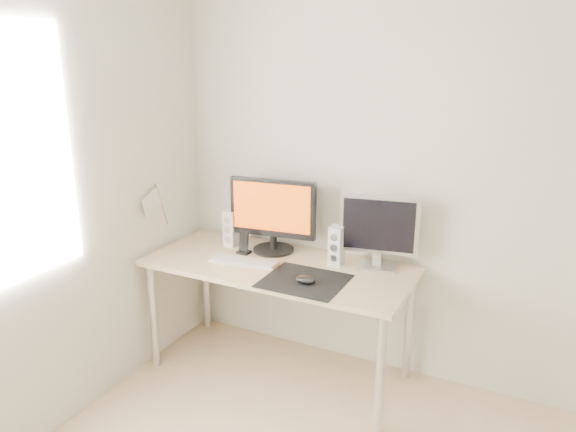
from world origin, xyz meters
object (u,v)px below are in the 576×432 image
(second_monitor, at_px, (379,229))
(speaker_left, at_px, (231,228))
(main_monitor, at_px, (273,213))
(keyboard, at_px, (244,261))
(desk, at_px, (279,276))
(speaker_right, at_px, (336,246))
(mouse, at_px, (305,280))
(phone_dock, at_px, (244,247))

(second_monitor, xyz_separation_m, speaker_left, (-0.96, -0.07, -0.12))
(main_monitor, bearing_deg, keyboard, -105.88)
(desk, relative_size, second_monitor, 3.56)
(desk, bearing_deg, keyboard, -159.55)
(speaker_left, relative_size, speaker_right, 1.00)
(mouse, relative_size, speaker_left, 0.48)
(desk, relative_size, speaker_right, 6.66)
(main_monitor, bearing_deg, second_monitor, 3.18)
(speaker_left, xyz_separation_m, keyboard, (0.22, -0.21, -0.11))
(second_monitor, bearing_deg, speaker_right, -163.18)
(second_monitor, relative_size, speaker_left, 1.87)
(mouse, relative_size, second_monitor, 0.26)
(second_monitor, bearing_deg, keyboard, -159.17)
(phone_dock, bearing_deg, speaker_left, 150.34)
(second_monitor, bearing_deg, main_monitor, -176.82)
(mouse, xyz_separation_m, speaker_left, (-0.68, 0.33, 0.10))
(desk, bearing_deg, speaker_left, 161.54)
(main_monitor, distance_m, speaker_left, 0.32)
(desk, relative_size, speaker_left, 6.66)
(speaker_left, distance_m, speaker_right, 0.73)
(speaker_right, xyz_separation_m, phone_dock, (-0.59, -0.08, -0.08))
(main_monitor, bearing_deg, speaker_left, -173.83)
(speaker_left, height_order, speaker_right, same)
(main_monitor, bearing_deg, desk, -53.08)
(speaker_left, xyz_separation_m, speaker_right, (0.73, -0.00, 0.00))
(mouse, bearing_deg, speaker_right, 81.66)
(main_monitor, height_order, speaker_left, main_monitor)
(phone_dock, bearing_deg, desk, -12.01)
(speaker_left, bearing_deg, main_monitor, 6.17)
(desk, bearing_deg, speaker_right, 23.88)
(second_monitor, distance_m, phone_dock, 0.86)
(desk, bearing_deg, mouse, -36.00)
(mouse, bearing_deg, main_monitor, 137.26)
(main_monitor, height_order, phone_dock, main_monitor)
(main_monitor, xyz_separation_m, second_monitor, (0.67, 0.04, -0.01))
(main_monitor, bearing_deg, mouse, -42.74)
(phone_dock, bearing_deg, speaker_right, 7.72)
(mouse, xyz_separation_m, speaker_right, (0.05, 0.33, 0.10))
(keyboard, bearing_deg, speaker_right, 22.57)
(keyboard, bearing_deg, speaker_left, 135.87)
(second_monitor, bearing_deg, mouse, -124.88)
(second_monitor, distance_m, speaker_right, 0.27)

